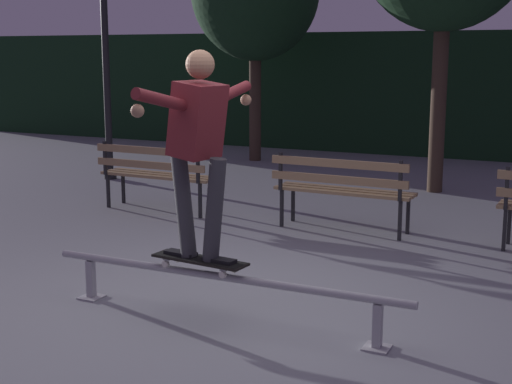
{
  "coord_description": "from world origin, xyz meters",
  "views": [
    {
      "loc": [
        2.52,
        -4.88,
        2.0
      ],
      "look_at": [
        -0.09,
        0.54,
        0.85
      ],
      "focal_mm": 51.22,
      "sensor_mm": 36.0,
      "label": 1
    }
  ],
  "objects_px": {
    "skateboard": "(200,260)",
    "park_bench_leftmost": "(156,170)",
    "skateboarder": "(198,137)",
    "lamp_post_left": "(104,21)",
    "park_bench_left_center": "(342,185)",
    "grind_rail": "(221,283)"
  },
  "relations": [
    {
      "from": "skateboarder",
      "to": "lamp_post_left",
      "type": "height_order",
      "value": "lamp_post_left"
    },
    {
      "from": "grind_rail",
      "to": "park_bench_leftmost",
      "type": "distance_m",
      "value": 4.02
    },
    {
      "from": "skateboard",
      "to": "skateboarder",
      "type": "distance_m",
      "value": 0.94
    },
    {
      "from": "park_bench_leftmost",
      "to": "skateboard",
      "type": "bearing_deg",
      "value": -51.76
    },
    {
      "from": "skateboarder",
      "to": "lamp_post_left",
      "type": "bearing_deg",
      "value": 132.75
    },
    {
      "from": "skateboard",
      "to": "lamp_post_left",
      "type": "xyz_separation_m",
      "value": [
        -4.46,
        4.83,
        2.03
      ]
    },
    {
      "from": "park_bench_leftmost",
      "to": "park_bench_left_center",
      "type": "relative_size",
      "value": 1.0
    },
    {
      "from": "skateboard",
      "to": "park_bench_left_center",
      "type": "bearing_deg",
      "value": 88.7
    },
    {
      "from": "skateboard",
      "to": "park_bench_left_center",
      "type": "distance_m",
      "value": 3.06
    },
    {
      "from": "grind_rail",
      "to": "skateboard",
      "type": "height_order",
      "value": "skateboard"
    },
    {
      "from": "grind_rail",
      "to": "lamp_post_left",
      "type": "xyz_separation_m",
      "value": [
        -4.64,
        4.83,
        2.18
      ]
    },
    {
      "from": "skateboarder",
      "to": "grind_rail",
      "type": "bearing_deg",
      "value": 0.1
    },
    {
      "from": "grind_rail",
      "to": "lamp_post_left",
      "type": "relative_size",
      "value": 0.76
    },
    {
      "from": "skateboard",
      "to": "grind_rail",
      "type": "bearing_deg",
      "value": 0.0
    },
    {
      "from": "skateboard",
      "to": "lamp_post_left",
      "type": "height_order",
      "value": "lamp_post_left"
    },
    {
      "from": "skateboard",
      "to": "park_bench_left_center",
      "type": "height_order",
      "value": "park_bench_left_center"
    },
    {
      "from": "skateboarder",
      "to": "park_bench_left_center",
      "type": "bearing_deg",
      "value": 88.75
    },
    {
      "from": "skateboard",
      "to": "park_bench_leftmost",
      "type": "height_order",
      "value": "park_bench_leftmost"
    },
    {
      "from": "park_bench_left_center",
      "to": "park_bench_leftmost",
      "type": "bearing_deg",
      "value": 180.0
    },
    {
      "from": "park_bench_leftmost",
      "to": "grind_rail",
      "type": "bearing_deg",
      "value": -49.76
    },
    {
      "from": "skateboard",
      "to": "skateboarder",
      "type": "xyz_separation_m",
      "value": [
        0.0,
        -0.0,
        0.94
      ]
    },
    {
      "from": "park_bench_left_center",
      "to": "lamp_post_left",
      "type": "distance_m",
      "value": 5.23
    }
  ]
}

